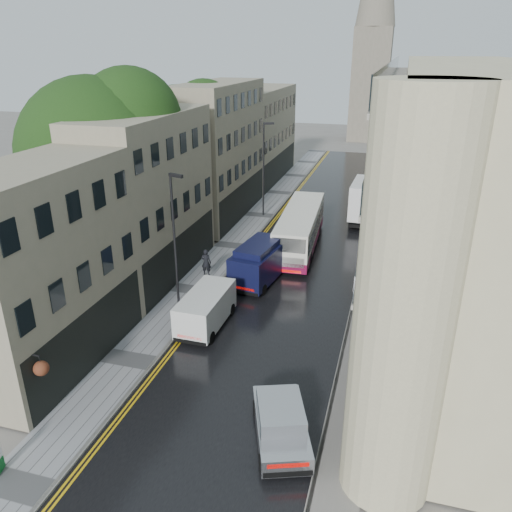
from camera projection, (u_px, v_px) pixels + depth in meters
The scene contains 16 objects.
road at pixel (303, 254), 38.82m from camera, with size 9.00×85.00×0.02m, color black.
left_sidewalk at pixel (232, 246), 40.28m from camera, with size 2.70×85.00×0.12m, color gray.
right_sidewalk at pixel (374, 261), 37.44m from camera, with size 1.80×85.00×0.12m, color slate.
old_shop_row at pixel (199, 164), 41.12m from camera, with size 4.50×56.00×12.00m, color gray, non-canonical shape.
modern_block at pixel (460, 179), 32.19m from camera, with size 8.00×40.00×14.00m, color beige, non-canonical shape.
church_spire at pixel (376, 13), 79.34m from camera, with size 6.40×6.40×40.00m, color gray, non-canonical shape.
tree_near at pixel (98, 178), 32.65m from camera, with size 10.56×10.56×13.89m, color black, non-canonical shape.
tree_far at pixel (183, 153), 44.39m from camera, with size 9.24×9.24×12.46m, color black, non-canonical shape.
cream_bus at pixel (278, 242), 36.82m from camera, with size 2.59×11.38×3.10m, color white, non-canonical shape.
white_lorry at pixel (351, 204), 44.43m from camera, with size 2.21×7.36×3.86m, color white, non-canonical shape.
silver_hatchback at pixel (262, 452), 18.67m from camera, with size 1.95×4.46×1.67m, color #A6A7AB, non-canonical shape.
white_van at pixel (178, 321), 27.19m from camera, with size 2.03×4.73×2.14m, color white, non-canonical shape.
navy_van at pixel (234, 269), 32.67m from camera, with size 2.29×5.73×2.92m, color black, non-canonical shape.
pedestrian at pixel (206, 262), 34.58m from camera, with size 0.71×0.47×1.95m, color black.
lamp_post_near at pixel (175, 245), 28.93m from camera, with size 0.94×0.21×8.36m, color black, non-canonical shape.
lamp_post_far at pixel (264, 171), 45.92m from camera, with size 0.96×0.21×8.57m, color black, non-canonical shape.
Camera 1 is at (6.27, -8.02, 14.85)m, focal length 35.00 mm.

